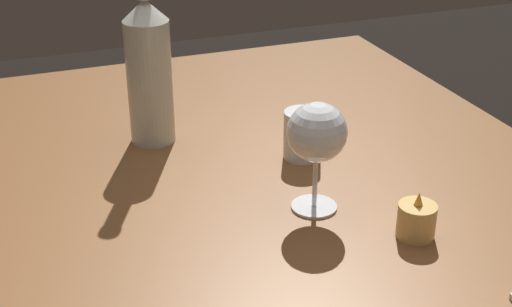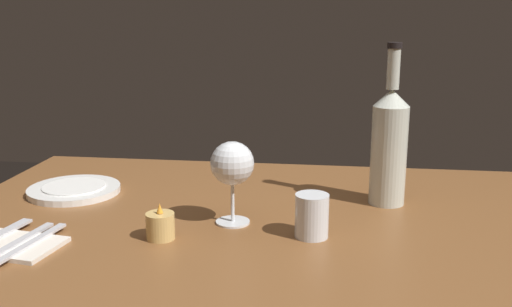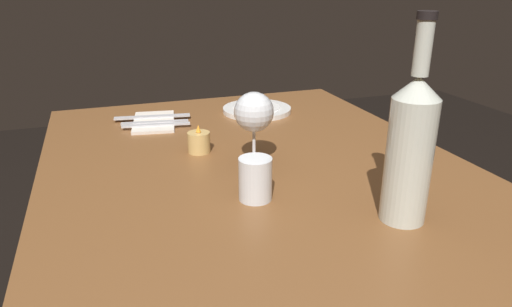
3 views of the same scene
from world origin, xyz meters
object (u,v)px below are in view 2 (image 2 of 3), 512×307
Objects in this scene: folded_napkin at (6,244)px; water_tumbler at (312,218)px; wine_bottle at (389,144)px; fork_inner at (19,242)px; votive_candle at (160,227)px; wine_glass_left at (232,165)px; fork_outer at (32,242)px; dinner_plate at (74,190)px.

water_tumbler is at bearing -167.39° from folded_napkin.
fork_inner is at bearing 26.71° from wine_bottle.
votive_candle is at bearing -162.90° from fork_inner.
wine_glass_left is at bearing -140.33° from votive_candle.
folded_napkin is 0.05m from fork_outer.
wine_bottle is at bearing -125.55° from water_tumbler.
votive_candle is 0.33× the size of dinner_plate.
fork_inner and fork_outer have the same top height.
wine_bottle is 0.28m from water_tumbler.
dinner_plate is 0.31m from folded_napkin.
wine_glass_left is 0.90× the size of fork_outer.
votive_candle is 0.22m from fork_outer.
water_tumbler is at bearing 160.72° from dinner_plate.
wine_bottle reaches higher than water_tumbler.
dinner_plate is at bearing -82.72° from fork_inner.
water_tumbler is at bearing -166.79° from fork_inner.
wine_bottle is 1.88× the size of fork_outer.
fork_outer is at bearing 13.88° from water_tumbler.
dinner_plate is 1.00× the size of folded_napkin.
water_tumbler is 0.45× the size of fork_inner.
votive_candle is at bearing -164.48° from folded_napkin.
dinner_plate is at bearing -19.86° from wine_glass_left.
fork_inner is at bearing 25.65° from wine_glass_left.
water_tumbler is 0.54m from folded_napkin.
votive_candle is 0.27m from folded_napkin.
water_tumbler reaches higher than fork_inner.
wine_glass_left is 0.43m from dinner_plate.
dinner_plate is 1.13× the size of fork_inner.
water_tumbler reaches higher than folded_napkin.
fork_outer is (-0.02, 0.00, 0.00)m from fork_inner.
wine_bottle is at bearing -154.14° from folded_napkin.
wine_glass_left is 0.42m from folded_napkin.
wine_bottle is 5.05× the size of votive_candle.
folded_napkin is at bearing 25.86° from wine_bottle.
votive_candle is 0.24m from fork_inner.
wine_glass_left is 2.02× the size of water_tumbler.
wine_bottle is 4.22× the size of water_tumbler.
wine_bottle is at bearing -152.09° from wine_glass_left.
fork_inner is (-0.04, 0.31, 0.00)m from dinner_plate.
dinner_plate is 0.31m from fork_inner.
votive_candle is at bearing 31.47° from wine_bottle.
fork_inner reaches higher than folded_napkin.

